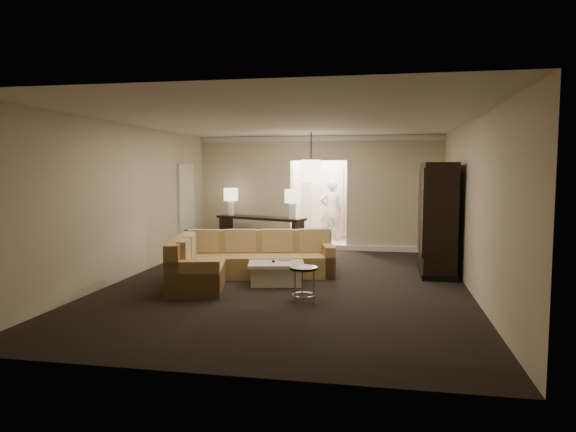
% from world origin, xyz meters
% --- Properties ---
extents(ground, '(8.00, 8.00, 0.00)m').
position_xyz_m(ground, '(0.00, 0.00, 0.00)').
color(ground, black).
rests_on(ground, ground).
extents(wall_back, '(6.00, 0.04, 2.80)m').
position_xyz_m(wall_back, '(0.00, 4.00, 1.40)').
color(wall_back, '#C2B792').
rests_on(wall_back, ground).
extents(wall_front, '(6.00, 0.04, 2.80)m').
position_xyz_m(wall_front, '(0.00, -4.00, 1.40)').
color(wall_front, '#C2B792').
rests_on(wall_front, ground).
extents(wall_left, '(0.04, 8.00, 2.80)m').
position_xyz_m(wall_left, '(-3.00, 0.00, 1.40)').
color(wall_left, '#C2B792').
rests_on(wall_left, ground).
extents(wall_right, '(0.04, 8.00, 2.80)m').
position_xyz_m(wall_right, '(3.00, 0.00, 1.40)').
color(wall_right, '#C2B792').
rests_on(wall_right, ground).
extents(ceiling, '(6.00, 8.00, 0.02)m').
position_xyz_m(ceiling, '(0.00, 0.00, 2.80)').
color(ceiling, silver).
rests_on(ceiling, wall_back).
extents(crown_molding, '(6.00, 0.10, 0.12)m').
position_xyz_m(crown_molding, '(0.00, 3.95, 2.73)').
color(crown_molding, silver).
rests_on(crown_molding, wall_back).
extents(baseboard, '(6.00, 0.10, 0.12)m').
position_xyz_m(baseboard, '(0.00, 3.95, 0.06)').
color(baseboard, silver).
rests_on(baseboard, ground).
extents(side_door, '(0.05, 0.90, 2.10)m').
position_xyz_m(side_door, '(-2.97, 2.80, 1.05)').
color(side_door, silver).
rests_on(side_door, ground).
extents(foyer, '(1.44, 2.02, 2.80)m').
position_xyz_m(foyer, '(0.00, 5.34, 1.30)').
color(foyer, silver).
rests_on(foyer, ground).
extents(sectional_sofa, '(2.95, 2.74, 0.84)m').
position_xyz_m(sectional_sofa, '(-0.96, 0.23, 0.34)').
color(sectional_sofa, brown).
rests_on(sectional_sofa, ground).
extents(coffee_table, '(1.13, 1.13, 0.40)m').
position_xyz_m(coffee_table, '(-0.24, 0.09, 0.20)').
color(coffee_table, silver).
rests_on(coffee_table, ground).
extents(console_table, '(2.28, 1.22, 0.86)m').
position_xyz_m(console_table, '(-1.28, 3.20, 0.51)').
color(console_table, black).
rests_on(console_table, ground).
extents(armoire, '(0.63, 1.47, 2.11)m').
position_xyz_m(armoire, '(2.59, 1.40, 1.01)').
color(armoire, black).
rests_on(armoire, ground).
extents(drink_table, '(0.42, 0.42, 0.52)m').
position_xyz_m(drink_table, '(0.43, -1.09, 0.38)').
color(drink_table, black).
rests_on(drink_table, ground).
extents(table_lamp_left, '(0.35, 0.35, 0.66)m').
position_xyz_m(table_lamp_left, '(-2.09, 3.49, 1.30)').
color(table_lamp_left, white).
rests_on(table_lamp_left, console_table).
extents(table_lamp_right, '(0.35, 0.35, 0.66)m').
position_xyz_m(table_lamp_right, '(-0.46, 2.91, 1.30)').
color(table_lamp_right, white).
rests_on(table_lamp_right, console_table).
extents(pendant_light, '(0.38, 0.38, 1.09)m').
position_xyz_m(pendant_light, '(0.00, 2.70, 1.95)').
color(pendant_light, black).
rests_on(pendant_light, ceiling).
extents(person, '(0.78, 0.61, 1.89)m').
position_xyz_m(person, '(0.16, 5.60, 0.95)').
color(person, beige).
rests_on(person, ground).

